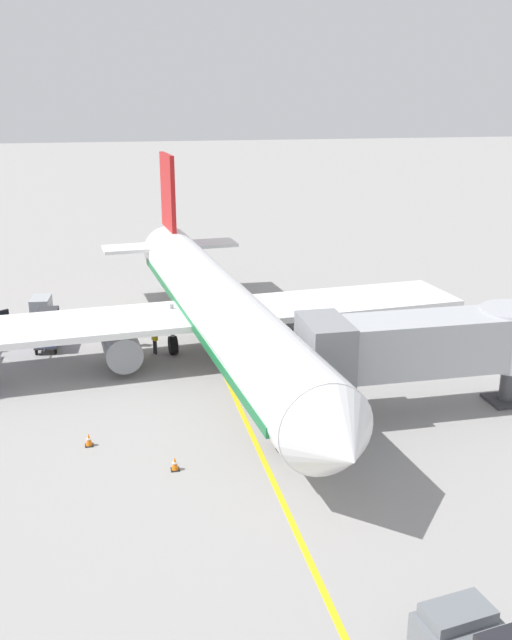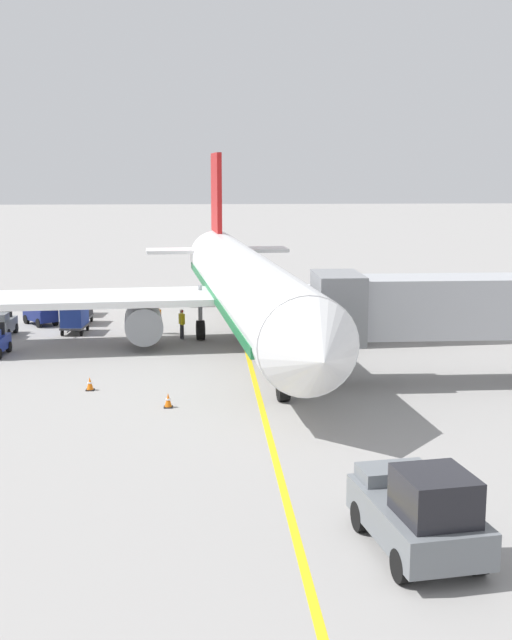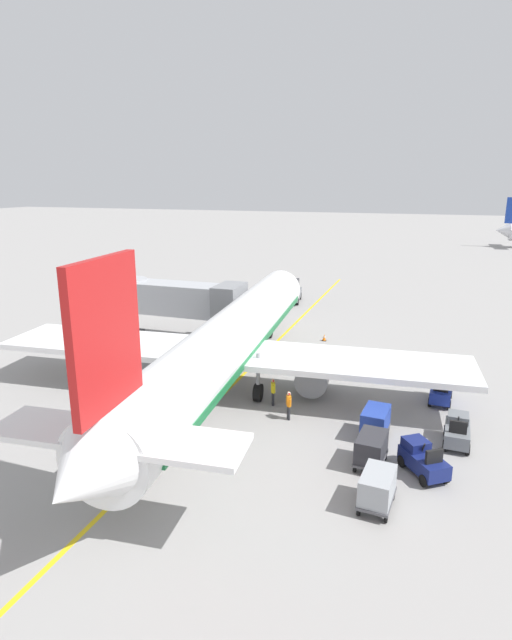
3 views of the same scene
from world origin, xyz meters
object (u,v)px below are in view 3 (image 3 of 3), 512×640
baggage_tug_trailing (457,431)px  baggage_cart_third_in_train (377,487)px  baggage_tug_lead (441,391)px  safety_cone_nose_left (324,337)px  baggage_tug_spare (423,459)px  ground_crew_wing_walker (289,404)px  safety_cone_nose_right (361,352)px  ground_crew_loader (273,390)px  jet_bridge (175,299)px  pushback_tractor (290,292)px  parked_airliner (230,341)px  baggage_cart_second_in_train (371,448)px  baggage_cart_front (375,420)px

baggage_tug_trailing → baggage_cart_third_in_train: size_ratio=0.86×
baggage_tug_lead → safety_cone_nose_left: baggage_tug_lead is taller
baggage_tug_trailing → baggage_cart_third_in_train: baggage_tug_trailing is taller
baggage_tug_spare → ground_crew_wing_walker: size_ratio=1.61×
safety_cone_nose_right → ground_crew_loader: bearing=-108.9°
safety_cone_nose_right → baggage_tug_lead: bearing=-50.8°
jet_bridge → pushback_tractor: 17.75m
parked_airliner → baggage_cart_third_in_train: (10.56, -10.10, -2.24)m
baggage_tug_lead → ground_crew_wing_walker: 9.82m
pushback_tractor → baggage_cart_third_in_train: (13.47, -35.61, -0.15)m
pushback_tractor → safety_cone_nose_left: size_ratio=7.92×
ground_crew_wing_walker → safety_cone_nose_left: ground_crew_wing_walker is taller
baggage_tug_spare → baggage_cart_second_in_train: size_ratio=0.92×
ground_crew_loader → pushback_tractor: bearing=103.2°
baggage_tug_trailing → safety_cone_nose_left: (-10.11, 15.37, -0.42)m
parked_airliner → baggage_tug_spare: bearing=-29.0°
pushback_tractor → baggage_tug_trailing: 33.34m
jet_bridge → pushback_tractor: bearing=71.0°
parked_airliner → pushback_tractor: (-2.92, 25.51, -2.09)m
jet_bridge → baggage_cart_front: bearing=-34.7°
parked_airliner → ground_crew_loader: bearing=-27.5°
baggage_tug_trailing → safety_cone_nose_right: (-6.62, 12.47, -0.42)m
parked_airliner → safety_cone_nose_right: 12.05m
baggage_tug_trailing → ground_crew_wing_walker: ground_crew_wing_walker is taller
parked_airliner → baggage_tug_trailing: 14.47m
ground_crew_wing_walker → safety_cone_nose_right: bearing=79.4°
safety_cone_nose_right → pushback_tractor: bearing=121.9°
parked_airliner → jet_bridge: parked_airliner is taller
baggage_tug_lead → baggage_cart_second_in_train: 9.47m
baggage_tug_trailing → ground_crew_loader: ground_crew_loader is taller
pushback_tractor → baggage_cart_front: size_ratio=1.59×
parked_airliner → baggage_cart_third_in_train: bearing=-43.7°
baggage_tug_spare → baggage_cart_third_in_train: baggage_tug_spare is taller
jet_bridge → baggage_tug_lead: (21.75, -6.86, -2.74)m
safety_cone_nose_left → pushback_tractor: bearing=116.4°
baggage_cart_second_in_train → parked_airliner: bearing=145.2°
baggage_tug_lead → ground_crew_loader: size_ratio=1.52×
baggage_tug_spare → safety_cone_nose_left: 20.70m
baggage_tug_spare → baggage_cart_second_in_train: 2.35m
baggage_cart_third_in_train → baggage_cart_second_in_train: bearing=101.1°
baggage_cart_third_in_train → safety_cone_nose_left: baggage_cart_third_in_train is taller
baggage_cart_second_in_train → baggage_cart_third_in_train: size_ratio=1.00×
baggage_tug_trailing → safety_cone_nose_right: 14.13m
baggage_cart_second_in_train → ground_crew_loader: ground_crew_loader is taller
baggage_tug_spare → baggage_cart_second_in_train: baggage_tug_spare is taller
parked_airliner → baggage_cart_front: bearing=-21.8°
baggage_cart_third_in_train → ground_crew_wing_walker: size_ratio=1.74×
baggage_tug_lead → baggage_tug_trailing: 5.35m
parked_airliner → baggage_tug_lead: (13.11, 2.01, -2.47)m
ground_crew_wing_walker → baggage_cart_third_in_train: bearing=-49.9°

